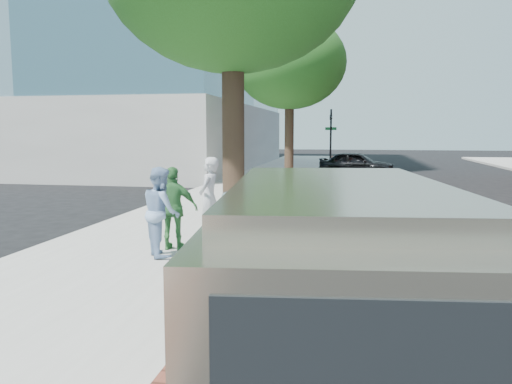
% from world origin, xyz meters
% --- Properties ---
extents(ground, '(120.00, 120.00, 0.00)m').
position_xyz_m(ground, '(0.00, 0.00, 0.00)').
color(ground, black).
rests_on(ground, ground).
extents(sidewalk, '(5.00, 60.00, 0.15)m').
position_xyz_m(sidewalk, '(-1.50, 8.00, 0.07)').
color(sidewalk, '#9E9991').
rests_on(sidewalk, ground).
extents(brick_strip, '(0.60, 60.00, 0.01)m').
position_xyz_m(brick_strip, '(0.70, 8.00, 0.15)').
color(brick_strip, brown).
rests_on(brick_strip, sidewalk).
extents(curb, '(0.10, 60.00, 0.15)m').
position_xyz_m(curb, '(1.05, 8.00, 0.07)').
color(curb, gray).
rests_on(curb, ground).
extents(office_base, '(18.20, 22.20, 4.00)m').
position_xyz_m(office_base, '(-13.00, 22.00, 2.00)').
color(office_base, gray).
rests_on(office_base, ground).
extents(signal_near, '(0.70, 0.15, 3.80)m').
position_xyz_m(signal_near, '(0.90, 22.00, 2.25)').
color(signal_near, black).
rests_on(signal_near, ground).
extents(tree_far, '(4.80, 4.80, 7.14)m').
position_xyz_m(tree_far, '(-0.50, 12.00, 5.30)').
color(tree_far, black).
rests_on(tree_far, sidewalk).
extents(parking_meter, '(0.12, 0.32, 1.47)m').
position_xyz_m(parking_meter, '(0.73, 0.91, 1.21)').
color(parking_meter, gray).
rests_on(parking_meter, sidewalk).
extents(person_gray, '(0.47, 0.67, 1.73)m').
position_xyz_m(person_gray, '(-0.77, 0.38, 1.01)').
color(person_gray, '#B7B7BC').
rests_on(person_gray, sidewalk).
extents(person_officer, '(0.95, 1.00, 1.62)m').
position_xyz_m(person_officer, '(-1.23, -1.13, 0.96)').
color(person_officer, '#81A0C8').
rests_on(person_officer, sidewalk).
extents(person_green, '(0.96, 0.47, 1.59)m').
position_xyz_m(person_green, '(-1.18, -0.64, 0.94)').
color(person_green, '#3B8241').
rests_on(person_green, sidewalk).
extents(sedan_silver, '(4.68, 2.18, 1.49)m').
position_xyz_m(sedan_silver, '(1.65, 1.49, 0.74)').
color(sedan_silver, silver).
rests_on(sedan_silver, ground).
extents(bg_car, '(4.18, 2.14, 1.36)m').
position_xyz_m(bg_car, '(2.45, 17.91, 0.68)').
color(bg_car, black).
rests_on(bg_car, ground).
extents(van, '(2.60, 5.46, 1.95)m').
position_xyz_m(van, '(1.96, -4.64, 1.07)').
color(van, gray).
rests_on(van, ground).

